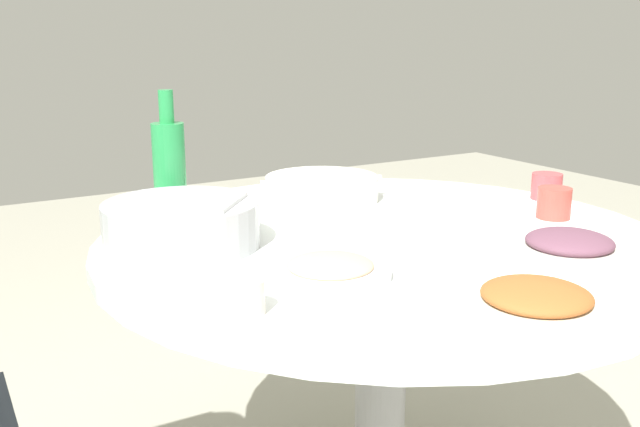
{
  "coord_description": "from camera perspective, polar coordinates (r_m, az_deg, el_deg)",
  "views": [
    {
      "loc": [
        0.84,
        1.15,
        1.16
      ],
      "look_at": [
        0.08,
        -0.12,
        0.78
      ],
      "focal_mm": 40.11,
      "sensor_mm": 36.0,
      "label": 1
    }
  ],
  "objects": [
    {
      "name": "dish_eggplant",
      "position": [
        1.41,
        19.25,
        -2.56
      ],
      "size": [
        0.25,
        0.25,
        0.05
      ],
      "color": "silver",
      "rests_on": "round_dining_table"
    },
    {
      "name": "dish_stirfry",
      "position": [
        1.13,
        16.85,
        -6.65
      ],
      "size": [
        0.22,
        0.22,
        0.04
      ],
      "color": "white",
      "rests_on": "round_dining_table"
    },
    {
      "name": "soup_bowl",
      "position": [
        1.77,
        0.14,
        1.96
      ],
      "size": [
        0.3,
        0.28,
        0.06
      ],
      "color": "white",
      "rests_on": "round_dining_table"
    },
    {
      "name": "tea_cup_near",
      "position": [
        1.87,
        17.63,
        2.08
      ],
      "size": [
        0.07,
        0.07,
        0.06
      ],
      "primitive_type": "cylinder",
      "color": "#C5454A",
      "rests_on": "round_dining_table"
    },
    {
      "name": "round_dining_table",
      "position": [
        1.52,
        5.04,
        -5.75
      ],
      "size": [
        1.18,
        1.18,
        0.75
      ],
      "color": "#99999E",
      "rests_on": "ground"
    },
    {
      "name": "tea_cup_far",
      "position": [
        1.69,
        18.17,
        0.81
      ],
      "size": [
        0.08,
        0.08,
        0.07
      ],
      "primitive_type": "cylinder",
      "color": "#C5453B",
      "rests_on": "round_dining_table"
    },
    {
      "name": "tea_cup_side",
      "position": [
        1.07,
        -6.1,
        -6.59
      ],
      "size": [
        0.06,
        0.06,
        0.05
      ],
      "primitive_type": "cylinder",
      "color": "beige",
      "rests_on": "round_dining_table"
    },
    {
      "name": "rice_bowl",
      "position": [
        1.41,
        -10.96,
        -0.77
      ],
      "size": [
        0.3,
        0.3,
        0.1
      ],
      "color": "#B2B5BA",
      "rests_on": "round_dining_table"
    },
    {
      "name": "dish_noodles",
      "position": [
        1.22,
        0.82,
        -4.47
      ],
      "size": [
        0.21,
        0.21,
        0.04
      ],
      "color": "white",
      "rests_on": "round_dining_table"
    },
    {
      "name": "green_bottle",
      "position": [
        1.65,
        -11.93,
        3.77
      ],
      "size": [
        0.07,
        0.07,
        0.28
      ],
      "color": "#28934A",
      "rests_on": "round_dining_table"
    }
  ]
}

